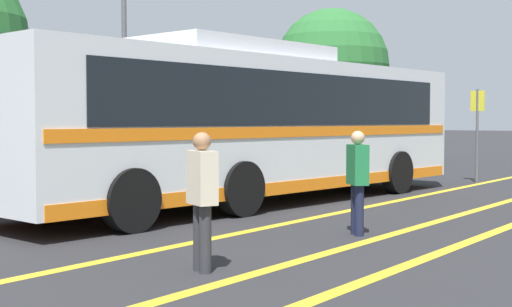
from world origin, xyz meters
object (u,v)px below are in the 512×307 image
at_px(parked_car_2, 186,160).
at_px(pedestrian_2, 358,177).
at_px(transit_bus, 256,122).
at_px(parked_car_3, 291,152).
at_px(parked_car_4, 370,146).
at_px(bus_stop_sign, 477,124).
at_px(tree_2, 332,66).
at_px(street_lamp, 124,22).
at_px(pedestrian_1, 202,193).

distance_m(parked_car_2, pedestrian_2, 8.85).
xyz_separation_m(transit_bus, parked_car_3, (7.30, 4.03, -1.00)).
bearing_deg(pedestrian_2, transit_bus, -170.90).
xyz_separation_m(parked_car_4, bus_stop_sign, (-5.09, -5.99, 0.88)).
distance_m(parked_car_4, tree_2, 5.67).
height_order(parked_car_4, street_lamp, street_lamp).
bearing_deg(parked_car_2, tree_2, -74.20).
height_order(bus_stop_sign, tree_2, tree_2).
distance_m(parked_car_4, street_lamp, 11.57).
bearing_deg(transit_bus, pedestrian_2, -28.14).
bearing_deg(parked_car_2, transit_bus, 152.64).
height_order(pedestrian_2, street_lamp, street_lamp).
bearing_deg(parked_car_2, bus_stop_sign, -135.71).
distance_m(pedestrian_1, tree_2, 24.31).
height_order(transit_bus, bus_stop_sign, transit_bus).
bearing_deg(bus_stop_sign, tree_2, 144.59).
bearing_deg(tree_2, parked_car_3, -157.55).
height_order(transit_bus, parked_car_2, transit_bus).
bearing_deg(parked_car_3, bus_stop_sign, 3.88).
relative_size(parked_car_2, tree_2, 0.60).
height_order(parked_car_3, parked_car_4, parked_car_4).
distance_m(parked_car_2, pedestrian_1, 10.84).
bearing_deg(street_lamp, transit_bus, -107.78).
relative_size(parked_car_4, tree_2, 0.67).
xyz_separation_m(transit_bus, parked_car_4, (12.70, 4.02, -0.94)).
xyz_separation_m(pedestrian_2, bus_stop_sign, (10.04, 1.76, 0.75)).
relative_size(bus_stop_sign, street_lamp, 0.42).
distance_m(pedestrian_1, pedestrian_2, 3.36).
bearing_deg(parked_car_2, pedestrian_2, 150.25).
relative_size(transit_bus, parked_car_3, 2.69).
relative_size(parked_car_4, pedestrian_2, 2.87).
relative_size(transit_bus, pedestrian_2, 7.81).
bearing_deg(pedestrian_2, street_lamp, -161.92).
bearing_deg(pedestrian_2, pedestrian_1, -50.45).
bearing_deg(parked_car_4, parked_car_2, -89.14).
distance_m(pedestrian_2, bus_stop_sign, 10.22).
bearing_deg(street_lamp, pedestrian_1, -128.77).
height_order(pedestrian_2, bus_stop_sign, bus_stop_sign).
distance_m(parked_car_4, bus_stop_sign, 7.90).
bearing_deg(street_lamp, parked_car_2, -85.80).
distance_m(bus_stop_sign, street_lamp, 10.21).
xyz_separation_m(pedestrian_1, bus_stop_sign, (13.39, 1.61, 0.73)).
bearing_deg(street_lamp, parked_car_4, -10.57).
relative_size(pedestrian_1, tree_2, 0.24).
height_order(parked_car_2, parked_car_4, parked_car_4).
xyz_separation_m(pedestrian_2, street_lamp, (4.36, 9.75, 3.59)).
xyz_separation_m(parked_car_3, pedestrian_1, (-13.08, -7.61, 0.21)).
xyz_separation_m(parked_car_3, bus_stop_sign, (0.31, -6.00, 0.94)).
bearing_deg(bus_stop_sign, pedestrian_2, -75.14).
relative_size(pedestrian_1, bus_stop_sign, 0.61).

